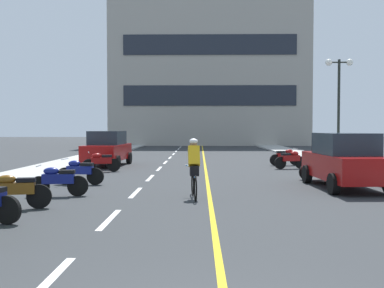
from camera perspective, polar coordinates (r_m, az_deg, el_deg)
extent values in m
plane|color=#2D3033|center=(24.72, 1.05, -2.53)|extent=(140.00, 140.00, 0.00)
cube|color=#A8A8A3|center=(28.61, -13.54, -1.84)|extent=(2.40, 72.00, 0.12)
cube|color=#A8A8A3|center=(28.63, 15.62, -1.85)|extent=(2.40, 72.00, 0.12)
cube|color=silver|center=(6.29, -18.01, -16.50)|extent=(0.14, 2.20, 0.01)
cube|color=silver|center=(10.03, -10.47, -9.41)|extent=(0.14, 2.20, 0.01)
cube|color=silver|center=(13.92, -7.18, -6.16)|extent=(0.14, 2.20, 0.01)
cube|color=silver|center=(17.86, -5.36, -4.32)|extent=(0.14, 2.20, 0.01)
cube|color=silver|center=(21.81, -4.20, -3.15)|extent=(0.14, 2.20, 0.01)
cube|color=silver|center=(25.79, -3.40, -2.34)|extent=(0.14, 2.20, 0.01)
cube|color=silver|center=(29.77, -2.82, -1.74)|extent=(0.14, 2.20, 0.01)
cube|color=silver|center=(33.75, -2.37, -1.29)|extent=(0.14, 2.20, 0.01)
cube|color=silver|center=(37.74, -2.02, -0.93)|extent=(0.14, 2.20, 0.01)
cube|color=silver|center=(41.73, -1.73, -0.64)|extent=(0.14, 2.20, 0.01)
cube|color=silver|center=(45.72, -1.49, -0.40)|extent=(0.14, 2.20, 0.01)
cube|color=silver|center=(49.71, -1.30, -0.19)|extent=(0.14, 2.20, 0.01)
cube|color=gold|center=(27.71, 1.56, -2.03)|extent=(0.12, 66.00, 0.01)
cube|color=#9E998E|center=(53.25, 2.17, 9.80)|extent=(22.29, 8.24, 18.26)
cube|color=#1E232D|center=(48.72, 2.26, 6.20)|extent=(18.73, 0.10, 2.19)
cube|color=#1E232D|center=(49.42, 2.27, 12.55)|extent=(18.73, 0.10, 2.19)
cylinder|color=black|center=(25.03, 18.18, 3.98)|extent=(0.14, 0.14, 5.48)
cylinder|color=black|center=(25.26, 18.25, 9.86)|extent=(1.10, 0.08, 0.08)
sphere|color=white|center=(25.10, 17.03, 9.92)|extent=(0.36, 0.36, 0.36)
sphere|color=white|center=(25.42, 19.45, 9.80)|extent=(0.36, 0.36, 0.36)
cylinder|color=black|center=(16.67, 14.43, -3.74)|extent=(0.25, 0.65, 0.64)
cylinder|color=black|center=(17.22, 19.88, -3.62)|extent=(0.25, 0.65, 0.64)
cylinder|color=black|center=(14.02, 17.59, -4.87)|extent=(0.25, 0.65, 0.64)
cube|color=maroon|center=(15.58, 18.87, -2.72)|extent=(1.88, 4.27, 0.80)
cube|color=#1E2833|center=(15.53, 18.91, 0.04)|extent=(1.66, 2.27, 0.70)
cylinder|color=black|center=(25.30, -11.79, -1.74)|extent=(0.25, 0.65, 0.64)
cylinder|color=black|center=(24.90, -8.02, -1.78)|extent=(0.25, 0.65, 0.64)
cylinder|color=black|center=(22.62, -13.70, -2.21)|extent=(0.25, 0.65, 0.64)
cylinder|color=black|center=(22.17, -9.50, -2.27)|extent=(0.25, 0.65, 0.64)
cube|color=maroon|center=(23.71, -10.73, -1.02)|extent=(1.91, 4.28, 0.80)
cube|color=#1E2833|center=(23.68, -10.74, 0.79)|extent=(1.67, 2.28, 0.70)
cylinder|color=black|center=(10.06, -22.45, -7.78)|extent=(0.61, 0.23, 0.60)
cylinder|color=black|center=(11.71, -18.89, -6.35)|extent=(0.61, 0.23, 0.60)
cube|color=brown|center=(11.76, -21.58, -5.27)|extent=(0.94, 0.47, 0.28)
ellipsoid|color=brown|center=(11.77, -22.55, -4.20)|extent=(0.48, 0.33, 0.22)
cube|color=black|center=(11.70, -20.38, -4.30)|extent=(0.48, 0.33, 0.10)
cylinder|color=black|center=(13.68, -18.93, -5.14)|extent=(0.61, 0.18, 0.60)
cylinder|color=black|center=(13.49, -14.34, -5.20)|extent=(0.61, 0.18, 0.60)
cube|color=navy|center=(13.54, -16.66, -4.25)|extent=(0.93, 0.40, 0.28)
ellipsoid|color=navy|center=(13.56, -17.50, -3.32)|extent=(0.47, 0.30, 0.22)
cube|color=black|center=(13.48, -15.62, -3.42)|extent=(0.47, 0.30, 0.10)
cylinder|color=silver|center=(13.62, -18.96, -2.64)|extent=(0.11, 0.60, 0.03)
cylinder|color=black|center=(16.34, -15.88, -3.94)|extent=(0.61, 0.16, 0.60)
cylinder|color=black|center=(15.95, -12.22, -4.06)|extent=(0.61, 0.16, 0.60)
cube|color=navy|center=(16.11, -14.08, -3.22)|extent=(0.92, 0.37, 0.28)
ellipsoid|color=navy|center=(16.17, -14.75, -2.43)|extent=(0.46, 0.28, 0.22)
cube|color=black|center=(16.01, -13.25, -2.53)|extent=(0.46, 0.28, 0.10)
cylinder|color=silver|center=(16.29, -15.90, -1.84)|extent=(0.09, 0.60, 0.03)
cylinder|color=black|center=(18.24, 17.47, -3.34)|extent=(0.61, 0.24, 0.60)
cylinder|color=black|center=(17.71, 14.39, -3.47)|extent=(0.61, 0.24, 0.60)
cube|color=orange|center=(17.95, 15.96, -2.70)|extent=(0.94, 0.49, 0.28)
ellipsoid|color=orange|center=(18.03, 16.52, -1.99)|extent=(0.48, 0.34, 0.22)
cube|color=black|center=(17.81, 15.26, -2.09)|extent=(0.48, 0.34, 0.10)
cylinder|color=silver|center=(18.19, 17.49, -1.45)|extent=(0.17, 0.59, 0.03)
cylinder|color=black|center=(20.47, -13.02, -2.71)|extent=(0.60, 0.27, 0.60)
cylinder|color=black|center=(20.55, -9.95, -2.67)|extent=(0.60, 0.27, 0.60)
cube|color=maroon|center=(20.48, -11.49, -2.08)|extent=(0.94, 0.53, 0.28)
ellipsoid|color=maroon|center=(20.45, -12.05, -1.47)|extent=(0.49, 0.36, 0.22)
cube|color=black|center=(20.49, -10.80, -1.51)|extent=(0.49, 0.36, 0.10)
cylinder|color=silver|center=(20.42, -13.04, -1.03)|extent=(0.20, 0.58, 0.03)
cylinder|color=black|center=(22.44, 13.67, -2.30)|extent=(0.60, 0.27, 0.60)
cylinder|color=black|center=(21.91, 11.18, -2.38)|extent=(0.60, 0.27, 0.60)
cube|color=maroon|center=(22.15, 12.45, -1.77)|extent=(0.94, 0.54, 0.28)
ellipsoid|color=maroon|center=(22.24, 12.90, -1.19)|extent=(0.49, 0.36, 0.22)
cube|color=black|center=(22.02, 11.88, -1.27)|extent=(0.49, 0.36, 0.10)
cylinder|color=silver|center=(22.40, 13.69, -0.77)|extent=(0.21, 0.58, 0.03)
cylinder|color=black|center=(24.25, 13.04, -1.97)|extent=(0.61, 0.20, 0.60)
cylinder|color=black|center=(23.86, 10.58, -2.01)|extent=(0.61, 0.20, 0.60)
cube|color=maroon|center=(24.04, 11.82, -1.47)|extent=(0.93, 0.43, 0.28)
ellipsoid|color=maroon|center=(24.09, 12.27, -0.94)|extent=(0.47, 0.31, 0.22)
cube|color=black|center=(23.94, 11.27, -1.00)|extent=(0.47, 0.31, 0.10)
cylinder|color=silver|center=(24.22, 13.05, -0.55)|extent=(0.13, 0.60, 0.03)
torus|color=black|center=(13.25, 0.08, -5.08)|extent=(0.10, 0.72, 0.72)
torus|color=black|center=(12.22, 0.44, -5.70)|extent=(0.10, 0.72, 0.72)
cylinder|color=blue|center=(12.68, 0.27, -4.05)|extent=(0.12, 0.95, 0.04)
cube|color=black|center=(12.50, 0.32, -3.12)|extent=(0.12, 0.21, 0.06)
cylinder|color=blue|center=(13.10, 0.12, -2.75)|extent=(0.42, 0.07, 0.03)
cube|color=black|center=(12.56, 0.30, -3.42)|extent=(0.27, 0.38, 0.28)
cube|color=yellow|center=(12.68, 0.25, -1.55)|extent=(0.36, 0.48, 0.61)
sphere|color=#8C6647|center=(12.79, 0.20, 0.05)|extent=(0.20, 0.20, 0.20)
ellipsoid|color=white|center=(12.79, 0.20, 0.36)|extent=(0.24, 0.26, 0.16)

